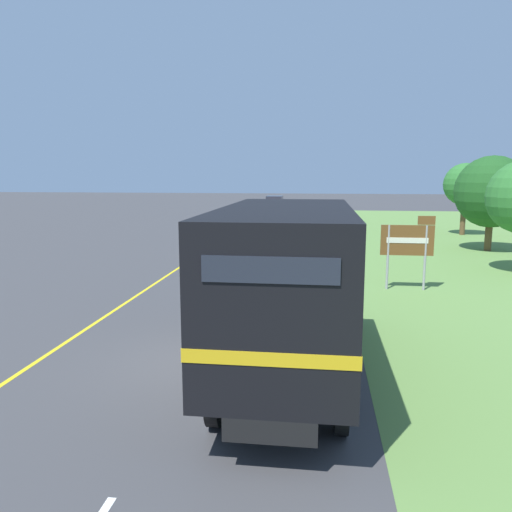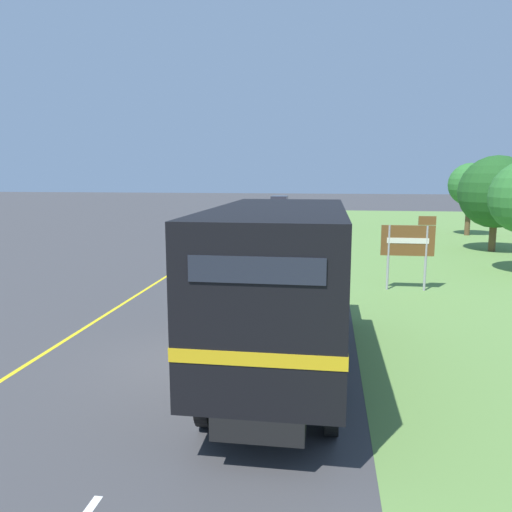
{
  "view_description": "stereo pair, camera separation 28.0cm",
  "coord_description": "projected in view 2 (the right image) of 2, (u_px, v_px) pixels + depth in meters",
  "views": [
    {
      "loc": [
        2.65,
        -10.57,
        4.23
      ],
      "look_at": [
        0.3,
        7.67,
        1.2
      ],
      "focal_mm": 35.0,
      "sensor_mm": 36.0,
      "label": 1
    },
    {
      "loc": [
        2.93,
        -10.53,
        4.23
      ],
      "look_at": [
        0.3,
        7.67,
        1.2
      ],
      "focal_mm": 35.0,
      "sensor_mm": 36.0,
      "label": 2
    }
  ],
  "objects": [
    {
      "name": "ground_plane",
      "position": [
        195.0,
        361.0,
        11.39
      ],
      "size": [
        200.0,
        200.0,
        0.0
      ],
      "primitive_type": "plane",
      "color": "#3D3D3F"
    },
    {
      "name": "edge_line_yellow",
      "position": [
        209.0,
        249.0,
        28.26
      ],
      "size": [
        0.12,
        64.6,
        0.01
      ],
      "primitive_type": "cube",
      "color": "yellow",
      "rests_on": "ground"
    },
    {
      "name": "centre_dash_near",
      "position": [
        200.0,
        355.0,
        11.8
      ],
      "size": [
        0.12,
        2.6,
        0.01
      ],
      "primitive_type": "cube",
      "color": "white",
      "rests_on": "ground"
    },
    {
      "name": "centre_dash_mid_a",
      "position": [
        245.0,
        291.0,
        18.24
      ],
      "size": [
        0.12,
        2.6,
        0.01
      ],
      "primitive_type": "cube",
      "color": "white",
      "rests_on": "ground"
    },
    {
      "name": "centre_dash_mid_b",
      "position": [
        267.0,
        260.0,
        24.69
      ],
      "size": [
        0.12,
        2.6,
        0.01
      ],
      "primitive_type": "cube",
      "color": "white",
      "rests_on": "ground"
    },
    {
      "name": "centre_dash_far",
      "position": [
        280.0,
        243.0,
        31.13
      ],
      "size": [
        0.12,
        2.6,
        0.01
      ],
      "primitive_type": "cube",
      "color": "white",
      "rests_on": "ground"
    },
    {
      "name": "centre_dash_farthest",
      "position": [
        288.0,
        231.0,
        37.58
      ],
      "size": [
        0.12,
        2.6,
        0.01
      ],
      "primitive_type": "cube",
      "color": "white",
      "rests_on": "ground"
    },
    {
      "name": "horse_trailer_truck",
      "position": [
        282.0,
        281.0,
        10.49
      ],
      "size": [
        2.46,
        8.41,
        3.6
      ],
      "color": "black",
      "rests_on": "ground"
    },
    {
      "name": "lead_car_white",
      "position": [
        237.0,
        235.0,
        26.42
      ],
      "size": [
        1.8,
        3.85,
        2.08
      ],
      "color": "black",
      "rests_on": "ground"
    },
    {
      "name": "lead_car_blue_ahead",
      "position": [
        313.0,
        216.0,
        39.86
      ],
      "size": [
        1.8,
        4.42,
        1.78
      ],
      "color": "black",
      "rests_on": "ground"
    },
    {
      "name": "lead_car_red_ahead",
      "position": [
        280.0,
        207.0,
        49.56
      ],
      "size": [
        1.8,
        4.06,
        2.09
      ],
      "color": "black",
      "rests_on": "ground"
    },
    {
      "name": "highway_sign",
      "position": [
        409.0,
        243.0,
        18.1
      ],
      "size": [
        1.9,
        0.09,
        2.74
      ],
      "color": "#9E9EA3",
      "rests_on": "ground"
    },
    {
      "name": "roadside_tree_mid",
      "position": [
        496.0,
        192.0,
        27.09
      ],
      "size": [
        3.93,
        3.93,
        5.24
      ],
      "color": "brown",
      "rests_on": "ground"
    },
    {
      "name": "roadside_tree_far",
      "position": [
        470.0,
        185.0,
        34.31
      ],
      "size": [
        2.92,
        2.92,
        4.99
      ],
      "color": "brown",
      "rests_on": "ground"
    }
  ]
}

